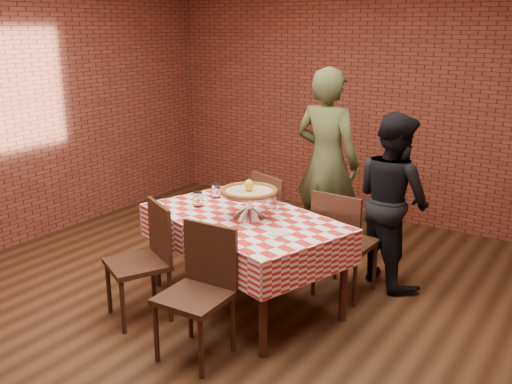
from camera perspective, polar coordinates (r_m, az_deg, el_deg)
ground at (r=4.65m, az=-3.20°, el=-12.32°), size 6.00×6.00×0.00m
back_wall at (r=6.78m, az=12.01°, el=9.38°), size 5.50×0.00×5.50m
table at (r=4.72m, az=-1.21°, el=-6.82°), size 1.83×1.41×0.75m
tablecloth at (r=4.63m, az=-1.22°, el=-4.03°), size 1.88×1.46×0.28m
pizza_stand at (r=4.52m, az=-0.70°, el=-1.30°), size 0.52×0.52×0.20m
pizza at (r=4.49m, az=-0.70°, el=0.02°), size 0.51×0.51×0.03m
lemon at (r=4.47m, az=-0.70°, el=0.68°), size 0.08×0.08×0.09m
water_glass_left at (r=4.82m, az=-5.80°, el=-0.75°), size 0.10×0.10×0.12m
water_glass_right at (r=5.05m, az=-3.99°, el=0.10°), size 0.10×0.10×0.12m
side_plate at (r=4.21m, az=2.21°, el=-4.05°), size 0.21×0.21×0.01m
sweetener_packet_a at (r=4.06m, az=1.29°, el=-4.87°), size 0.06×0.05×0.00m
sweetener_packet_b at (r=4.01m, az=2.58°, el=-5.16°), size 0.06×0.06×0.00m
condiment_caddy at (r=4.73m, az=1.96°, el=-0.88°), size 0.12×0.11×0.14m
chair_near_left at (r=4.54m, az=-11.76°, el=-6.99°), size 0.58×0.58×0.91m
chair_near_right at (r=3.96m, az=-6.18°, el=-10.29°), size 0.45×0.45×0.92m
chair_far_left at (r=5.39m, az=2.80°, el=-2.80°), size 0.57×0.57×0.93m
chair_far_right at (r=4.92m, az=8.92°, el=-4.92°), size 0.46×0.46×0.93m
diner_olive at (r=5.68m, az=7.05°, el=2.97°), size 0.70×0.47×1.86m
diner_black at (r=5.12m, az=13.45°, el=-0.73°), size 0.94×0.89×1.53m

